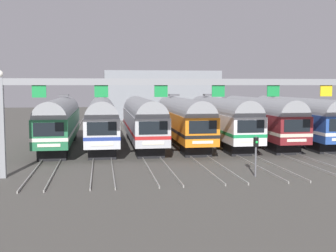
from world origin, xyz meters
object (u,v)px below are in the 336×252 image
(commuter_train_stainless, at_px, (142,119))
(yard_signal_mast, at_px, (256,149))
(catenary_gantry, at_px, (218,94))
(commuter_train_green, at_px, (60,120))
(commuter_train_white, at_px, (221,118))
(commuter_train_blue, at_px, (295,117))
(commuter_train_maroon, at_px, (258,118))
(commuter_train_orange, at_px, (182,119))
(commuter_train_silver, at_px, (102,120))

(commuter_train_stainless, xyz_separation_m, yard_signal_mast, (5.99, -15.66, -0.82))
(catenary_gantry, bearing_deg, yard_signal_mast, -47.29)
(commuter_train_green, distance_m, catenary_gantry, 18.26)
(commuter_train_white, relative_size, commuter_train_blue, 1.00)
(commuter_train_maroon, distance_m, commuter_train_blue, 4.00)
(commuter_train_green, distance_m, commuter_train_blue, 23.98)
(commuter_train_white, bearing_deg, commuter_train_orange, 180.00)
(yard_signal_mast, bearing_deg, commuter_train_silver, 122.53)
(commuter_train_stainless, height_order, yard_signal_mast, commuter_train_stainless)
(commuter_train_blue, bearing_deg, catenary_gantry, -131.61)
(commuter_train_green, bearing_deg, catenary_gantry, -48.39)
(commuter_train_green, relative_size, commuter_train_blue, 1.00)
(commuter_train_blue, bearing_deg, commuter_train_stainless, -179.98)
(commuter_train_orange, height_order, yard_signal_mast, commuter_train_orange)
(commuter_train_blue, bearing_deg, commuter_train_maroon, -179.94)
(commuter_train_green, height_order, commuter_train_orange, same)
(commuter_train_silver, height_order, commuter_train_orange, same)
(commuter_train_orange, xyz_separation_m, catenary_gantry, (0.00, -13.50, 2.74))
(commuter_train_silver, relative_size, commuter_train_white, 1.00)
(yard_signal_mast, bearing_deg, commuter_train_stainless, 110.95)
(yard_signal_mast, bearing_deg, catenary_gantry, 132.71)
(commuter_train_orange, distance_m, commuter_train_blue, 11.99)
(commuter_train_stainless, distance_m, catenary_gantry, 14.34)
(commuter_train_orange, height_order, commuter_train_white, same)
(commuter_train_blue, bearing_deg, commuter_train_green, 180.00)
(commuter_train_silver, distance_m, catenary_gantry, 15.92)
(commuter_train_blue, xyz_separation_m, yard_signal_mast, (-9.99, -15.66, -0.82))
(commuter_train_orange, xyz_separation_m, commuter_train_white, (4.00, 0.00, 0.00))
(commuter_train_maroon, xyz_separation_m, yard_signal_mast, (-5.99, -15.66, -0.82))
(catenary_gantry, bearing_deg, commuter_train_orange, 90.00)
(commuter_train_orange, distance_m, commuter_train_white, 4.00)
(commuter_train_green, relative_size, yard_signal_mast, 6.77)
(commuter_train_blue, xyz_separation_m, catenary_gantry, (-11.99, -13.50, 2.74))
(commuter_train_green, xyz_separation_m, commuter_train_maroon, (19.98, -0.00, -0.00))
(commuter_train_orange, relative_size, yard_signal_mast, 6.77)
(commuter_train_white, height_order, yard_signal_mast, commuter_train_white)
(catenary_gantry, xyz_separation_m, yard_signal_mast, (2.00, -2.16, -3.55))
(commuter_train_silver, relative_size, catenary_gantry, 0.62)
(commuter_train_stainless, bearing_deg, commuter_train_green, 179.97)
(commuter_train_stainless, height_order, commuter_train_orange, commuter_train_orange)
(commuter_train_silver, xyz_separation_m, commuter_train_white, (11.99, 0.00, 0.00))
(commuter_train_green, relative_size, commuter_train_white, 1.00)
(commuter_train_stainless, relative_size, commuter_train_orange, 1.00)
(commuter_train_white, bearing_deg, yard_signal_mast, -97.27)
(commuter_train_orange, height_order, commuter_train_maroon, commuter_train_orange)
(commuter_train_maroon, bearing_deg, commuter_train_green, 179.99)
(commuter_train_stainless, bearing_deg, commuter_train_white, 0.03)
(commuter_train_silver, relative_size, commuter_train_maroon, 1.00)
(commuter_train_white, relative_size, yard_signal_mast, 6.77)
(commuter_train_orange, height_order, commuter_train_blue, same)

